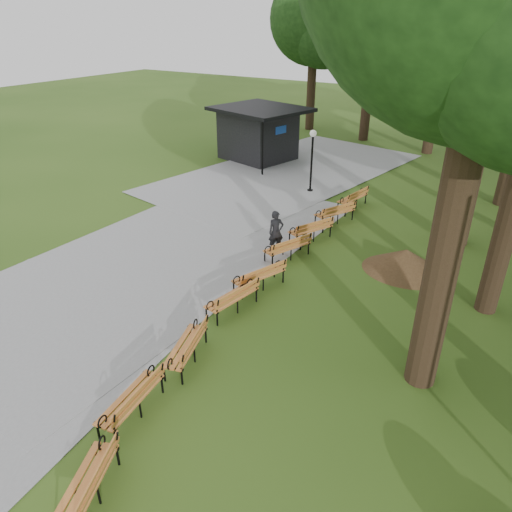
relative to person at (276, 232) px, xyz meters
The scene contains 15 objects.
ground 5.33m from the person, 83.34° to the right, with size 100.00×100.00×0.00m, color #315217.
path 4.13m from the person, 146.60° to the right, with size 12.00×38.00×0.06m, color gray.
person is the anchor object (origin of this frame).
kiosk 12.48m from the person, 124.76° to the left, with size 4.86×4.23×3.04m, color black, non-canonical shape.
lamp_post 6.97m from the person, 105.50° to the left, with size 0.32×0.32×2.99m.
dirt_mound 4.55m from the person, 12.75° to the left, with size 2.37×2.37×0.81m, color #47301C.
bench_0 10.64m from the person, 78.48° to the right, with size 1.90×0.64×0.88m, color #CB712F, non-canonical shape.
bench_1 8.61m from the person, 81.32° to the right, with size 1.90×0.64×0.88m, color #CB712F, non-canonical shape.
bench_2 6.60m from the person, 79.97° to the right, with size 1.90×0.64×0.88m, color #CB712F, non-canonical shape.
bench_3 4.13m from the person, 78.22° to the right, with size 1.90×0.64×0.88m, color #CB712F, non-canonical shape.
bench_4 2.67m from the person, 71.79° to the right, with size 1.90×0.64×0.88m, color #CB712F, non-canonical shape.
bench_5 0.73m from the person, 22.34° to the right, with size 1.90×0.64×0.88m, color #CB712F, non-canonical shape.
bench_6 1.73m from the person, 68.70° to the left, with size 1.90×0.64×0.88m, color #CB712F, non-canonical shape.
bench_7 3.73m from the person, 78.97° to the left, with size 1.90×0.64×0.88m, color #CB712F, non-canonical shape.
bench_8 5.71m from the person, 82.93° to the left, with size 1.90×0.64×0.88m, color #CB712F, non-canonical shape.
Camera 1 is at (6.95, -8.26, 7.75)m, focal length 33.12 mm.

